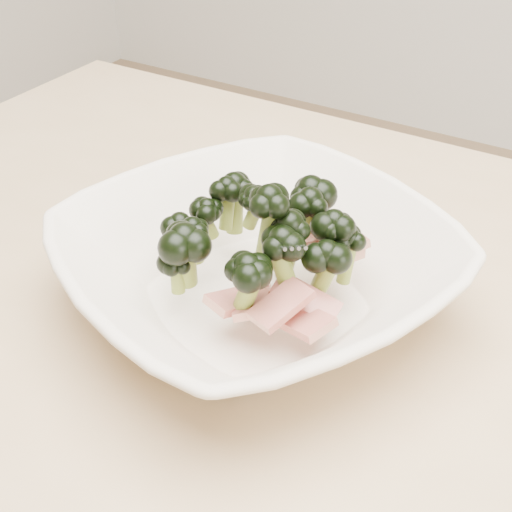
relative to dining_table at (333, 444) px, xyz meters
The scene contains 2 objects.
dining_table is the anchor object (origin of this frame).
broccoli_dish 0.17m from the dining_table, 165.50° to the left, with size 0.40×0.40×0.13m.
Camera 1 is at (0.15, -0.38, 1.13)m, focal length 50.00 mm.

